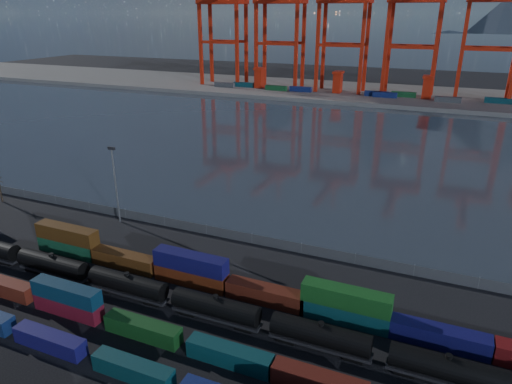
% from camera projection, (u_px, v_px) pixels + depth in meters
% --- Properties ---
extents(ground, '(700.00, 700.00, 0.00)m').
position_uv_depth(ground, '(173.00, 329.00, 64.57)').
color(ground, black).
rests_on(ground, ground).
extents(harbor_water, '(700.00, 700.00, 0.00)m').
position_uv_depth(harbor_water, '(342.00, 145.00, 154.50)').
color(harbor_water, '#29323C').
rests_on(harbor_water, ground).
extents(far_quay, '(700.00, 70.00, 2.00)m').
position_uv_depth(far_quay, '(387.00, 95.00, 244.07)').
color(far_quay, '#514F4C').
rests_on(far_quay, ground).
extents(container_row_south, '(138.11, 2.22, 4.72)m').
position_uv_depth(container_row_south, '(16.00, 325.00, 62.45)').
color(container_row_south, '#474B4D').
rests_on(container_row_south, ground).
extents(container_row_mid, '(128.37, 2.32, 4.95)m').
position_uv_depth(container_row_mid, '(169.00, 336.00, 60.97)').
color(container_row_mid, '#3D4142').
rests_on(container_row_mid, ground).
extents(container_row_north, '(141.40, 2.59, 5.53)m').
position_uv_depth(container_row_north, '(205.00, 276.00, 73.67)').
color(container_row_north, '#101852').
rests_on(container_row_north, ground).
extents(tanker_string, '(122.31, 2.97, 4.24)m').
position_uv_depth(tanker_string, '(266.00, 321.00, 62.81)').
color(tanker_string, black).
rests_on(tanker_string, ground).
extents(waterfront_fence, '(160.12, 0.12, 2.20)m').
position_uv_depth(waterfront_fence, '(252.00, 239.00, 88.19)').
color(waterfront_fence, '#595B5E').
rests_on(waterfront_fence, ground).
extents(yard_light_mast, '(1.60, 0.40, 16.60)m').
position_uv_depth(yard_light_mast, '(115.00, 181.00, 94.36)').
color(yard_light_mast, slate).
rests_on(yard_light_mast, ground).
extents(gantry_cranes, '(201.46, 50.80, 68.79)m').
position_uv_depth(gantry_cranes, '(379.00, 12.00, 225.90)').
color(gantry_cranes, red).
rests_on(gantry_cranes, ground).
extents(quay_containers, '(172.58, 10.99, 2.60)m').
position_uv_depth(quay_containers, '(362.00, 93.00, 234.78)').
color(quay_containers, navy).
rests_on(quay_containers, far_quay).
extents(straddle_carriers, '(140.00, 7.00, 11.10)m').
position_uv_depth(straddle_carriers, '(381.00, 84.00, 233.92)').
color(straddle_carriers, red).
rests_on(straddle_carriers, far_quay).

